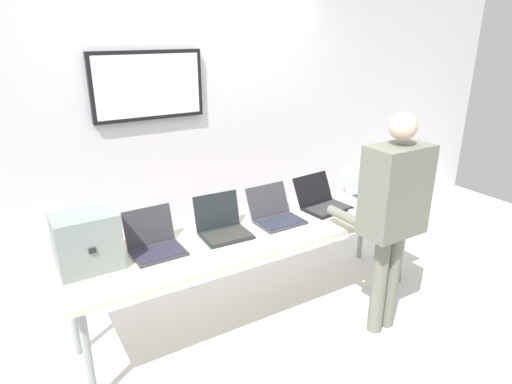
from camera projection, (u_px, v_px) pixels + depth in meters
name	position (u px, v px, depth m)	size (l,w,h in m)	color
ground	(259.00, 314.00, 3.51)	(8.00, 8.00, 0.04)	silver
back_wall	(192.00, 131.00, 3.97)	(8.00, 0.11, 2.48)	silver
workbench	(259.00, 235.00, 3.27)	(2.83, 0.70, 0.73)	beige
equipment_box	(87.00, 241.00, 2.68)	(0.37, 0.29, 0.36)	gray
laptop_station_0	(155.00, 242.00, 2.93)	(0.34, 0.33, 0.26)	#36343A
laptop_station_1	(222.00, 226.00, 3.16)	(0.36, 0.34, 0.27)	#1F2628
laptop_station_2	(275.00, 214.00, 3.38)	(0.36, 0.36, 0.25)	#39383F
laptop_station_3	(322.00, 201.00, 3.63)	(0.40, 0.39, 0.25)	black
laptop_station_4	(365.00, 189.00, 3.90)	(0.34, 0.41, 0.25)	#ADB0BB
person	(393.00, 206.00, 3.00)	(0.44, 0.58, 1.62)	slate
coffee_mug	(353.00, 216.00, 3.38)	(0.08, 0.08, 0.08)	white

